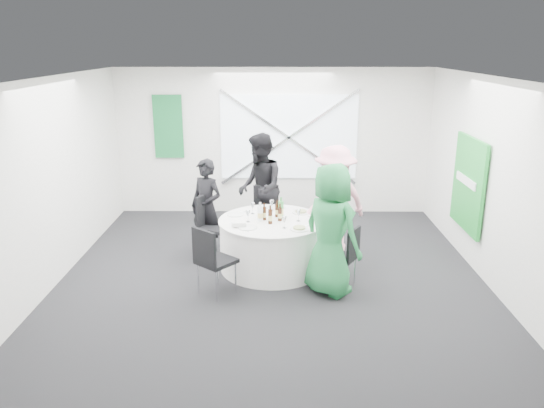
{
  "coord_description": "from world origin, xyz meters",
  "views": [
    {
      "loc": [
        0.06,
        -7.1,
        3.22
      ],
      "look_at": [
        0.0,
        0.2,
        1.0
      ],
      "focal_mm": 35.0,
      "sensor_mm": 36.0,
      "label": 1
    }
  ],
  "objects_px": {
    "chair_front_left": "(211,256)",
    "person_man_back": "(260,188)",
    "chair_back": "(267,210)",
    "green_water_bottle": "(281,210)",
    "clear_water_bottle": "(260,214)",
    "banquet_table": "(272,244)",
    "chair_back_right": "(328,221)",
    "person_woman_pink": "(334,202)",
    "person_man_back_left": "(207,207)",
    "chair_front_right": "(346,253)",
    "person_woman_green": "(331,230)",
    "chair_back_left": "(211,221)"
  },
  "relations": [
    {
      "from": "chair_back_left",
      "to": "person_man_back_left",
      "type": "distance_m",
      "value": 0.24
    },
    {
      "from": "chair_front_left",
      "to": "person_man_back_left",
      "type": "relative_size",
      "value": 0.63
    },
    {
      "from": "banquet_table",
      "to": "person_man_back",
      "type": "relative_size",
      "value": 0.85
    },
    {
      "from": "person_man_back",
      "to": "green_water_bottle",
      "type": "bearing_deg",
      "value": 7.11
    },
    {
      "from": "chair_back",
      "to": "person_woman_green",
      "type": "xyz_separation_m",
      "value": [
        0.87,
        -1.85,
        0.32
      ]
    },
    {
      "from": "person_woman_green",
      "to": "green_water_bottle",
      "type": "distance_m",
      "value": 1.08
    },
    {
      "from": "chair_front_left",
      "to": "person_woman_pink",
      "type": "height_order",
      "value": "person_woman_pink"
    },
    {
      "from": "chair_back_left",
      "to": "chair_front_right",
      "type": "distance_m",
      "value": 2.25
    },
    {
      "from": "person_man_back",
      "to": "person_woman_green",
      "type": "xyz_separation_m",
      "value": [
        0.98,
        -1.98,
        -0.03
      ]
    },
    {
      "from": "person_man_back",
      "to": "person_woman_pink",
      "type": "distance_m",
      "value": 1.35
    },
    {
      "from": "person_man_back",
      "to": "banquet_table",
      "type": "bearing_deg",
      "value": 0.0
    },
    {
      "from": "banquet_table",
      "to": "green_water_bottle",
      "type": "bearing_deg",
      "value": 32.29
    },
    {
      "from": "chair_back_left",
      "to": "green_water_bottle",
      "type": "xyz_separation_m",
      "value": [
        1.08,
        -0.41,
        0.31
      ]
    },
    {
      "from": "person_man_back_left",
      "to": "clear_water_bottle",
      "type": "xyz_separation_m",
      "value": [
        0.86,
        -0.68,
        0.11
      ]
    },
    {
      "from": "person_woman_pink",
      "to": "person_man_back",
      "type": "bearing_deg",
      "value": -58.62
    },
    {
      "from": "chair_front_left",
      "to": "person_man_back",
      "type": "bearing_deg",
      "value": -64.58
    },
    {
      "from": "person_woman_green",
      "to": "person_man_back",
      "type": "bearing_deg",
      "value": -18.17
    },
    {
      "from": "chair_back_left",
      "to": "person_woman_green",
      "type": "distance_m",
      "value": 2.17
    },
    {
      "from": "person_man_back_left",
      "to": "clear_water_bottle",
      "type": "height_order",
      "value": "person_man_back_left"
    },
    {
      "from": "chair_back_left",
      "to": "chair_back_right",
      "type": "bearing_deg",
      "value": -55.54
    },
    {
      "from": "chair_back_left",
      "to": "person_man_back_left",
      "type": "bearing_deg",
      "value": 59.94
    },
    {
      "from": "person_woman_green",
      "to": "clear_water_bottle",
      "type": "relative_size",
      "value": 6.43
    },
    {
      "from": "chair_front_right",
      "to": "clear_water_bottle",
      "type": "bearing_deg",
      "value": -84.11
    },
    {
      "from": "person_man_back",
      "to": "chair_back_right",
      "type": "bearing_deg",
      "value": 56.51
    },
    {
      "from": "chair_front_left",
      "to": "clear_water_bottle",
      "type": "relative_size",
      "value": 3.48
    },
    {
      "from": "green_water_bottle",
      "to": "clear_water_bottle",
      "type": "xyz_separation_m",
      "value": [
        -0.3,
        -0.14,
        -0.02
      ]
    },
    {
      "from": "chair_back_left",
      "to": "green_water_bottle",
      "type": "height_order",
      "value": "green_water_bottle"
    },
    {
      "from": "chair_back_right",
      "to": "person_woman_pink",
      "type": "xyz_separation_m",
      "value": [
        0.07,
        -0.2,
        0.38
      ]
    },
    {
      "from": "chair_back_left",
      "to": "person_woman_green",
      "type": "height_order",
      "value": "person_woman_green"
    },
    {
      "from": "person_man_back_left",
      "to": "person_woman_pink",
      "type": "xyz_separation_m",
      "value": [
        1.99,
        -0.11,
        0.12
      ]
    },
    {
      "from": "person_woman_green",
      "to": "clear_water_bottle",
      "type": "bearing_deg",
      "value": 7.59
    },
    {
      "from": "person_man_back",
      "to": "green_water_bottle",
      "type": "distance_m",
      "value": 1.16
    },
    {
      "from": "banquet_table",
      "to": "chair_front_right",
      "type": "xyz_separation_m",
      "value": [
        1.01,
        -0.61,
        0.12
      ]
    },
    {
      "from": "person_man_back_left",
      "to": "chair_front_left",
      "type": "bearing_deg",
      "value": -49.54
    },
    {
      "from": "chair_back_left",
      "to": "chair_front_left",
      "type": "height_order",
      "value": "chair_back_left"
    },
    {
      "from": "banquet_table",
      "to": "clear_water_bottle",
      "type": "distance_m",
      "value": 0.52
    },
    {
      "from": "green_water_bottle",
      "to": "chair_back_right",
      "type": "bearing_deg",
      "value": 40.06
    },
    {
      "from": "banquet_table",
      "to": "person_man_back",
      "type": "bearing_deg",
      "value": 99.94
    },
    {
      "from": "chair_back",
      "to": "chair_front_left",
      "type": "bearing_deg",
      "value": -114.37
    },
    {
      "from": "chair_back",
      "to": "person_man_back",
      "type": "xyz_separation_m",
      "value": [
        -0.11,
        0.13,
        0.35
      ]
    },
    {
      "from": "chair_back",
      "to": "chair_back_left",
      "type": "bearing_deg",
      "value": -151.37
    },
    {
      "from": "chair_front_right",
      "to": "person_woman_green",
      "type": "height_order",
      "value": "person_woman_green"
    },
    {
      "from": "banquet_table",
      "to": "chair_front_left",
      "type": "bearing_deg",
      "value": -130.65
    },
    {
      "from": "chair_back_right",
      "to": "person_man_back_left",
      "type": "xyz_separation_m",
      "value": [
        -1.92,
        -0.09,
        0.26
      ]
    },
    {
      "from": "chair_front_right",
      "to": "person_woman_green",
      "type": "relative_size",
      "value": 0.48
    },
    {
      "from": "banquet_table",
      "to": "chair_back_right",
      "type": "relative_size",
      "value": 1.83
    },
    {
      "from": "chair_back",
      "to": "person_woman_pink",
      "type": "distance_m",
      "value": 1.23
    },
    {
      "from": "person_woman_green",
      "to": "banquet_table",
      "type": "bearing_deg",
      "value": -0.0
    },
    {
      "from": "chair_front_left",
      "to": "person_woman_green",
      "type": "xyz_separation_m",
      "value": [
        1.56,
        0.13,
        0.32
      ]
    },
    {
      "from": "person_man_back",
      "to": "person_woman_pink",
      "type": "bearing_deg",
      "value": 49.84
    }
  ]
}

